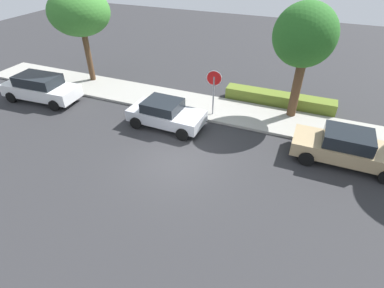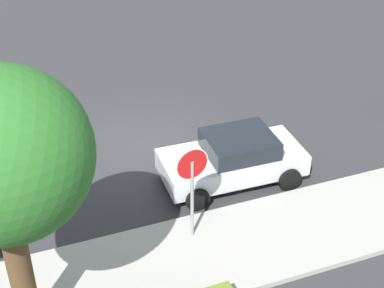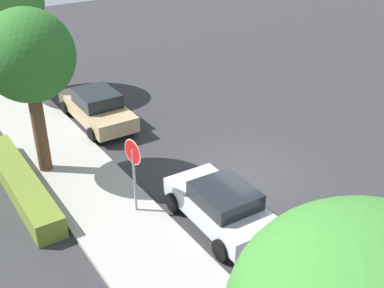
# 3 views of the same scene
# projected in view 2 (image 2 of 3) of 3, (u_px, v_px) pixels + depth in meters

# --- Properties ---
(ground_plane) EXTENTS (60.00, 60.00, 0.00)m
(ground_plane) POSITION_uv_depth(u_px,v_px,m) (146.00, 146.00, 17.67)
(ground_plane) COLOR #2D2D30
(sidewalk_curb) EXTENTS (32.00, 2.78, 0.14)m
(sidewalk_curb) POSITION_uv_depth(u_px,v_px,m) (209.00, 254.00, 13.68)
(sidewalk_curb) COLOR #9E9B93
(sidewalk_curb) RESTS_ON ground_plane
(stop_sign) EXTENTS (0.80, 0.11, 2.60)m
(stop_sign) POSITION_uv_depth(u_px,v_px,m) (192.00, 179.00, 13.24)
(stop_sign) COLOR gray
(stop_sign) RESTS_ON ground_plane
(parked_car_silver) EXTENTS (3.89, 2.07, 1.38)m
(parked_car_silver) POSITION_uv_depth(u_px,v_px,m) (234.00, 158.00, 15.87)
(parked_car_silver) COLOR silver
(parked_car_silver) RESTS_ON ground_plane
(street_tree_mid_block) EXTENTS (2.98, 2.98, 5.86)m
(street_tree_mid_block) POSITION_uv_depth(u_px,v_px,m) (4.00, 158.00, 9.53)
(street_tree_mid_block) COLOR #513823
(street_tree_mid_block) RESTS_ON ground_plane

